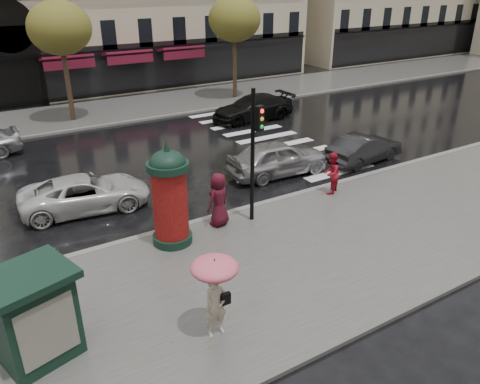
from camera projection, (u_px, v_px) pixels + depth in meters
ground at (282, 252)px, 14.37m from camera, size 160.00×160.00×0.00m
near_sidewalk at (292, 258)px, 13.95m from camera, size 90.00×7.00×0.12m
far_sidewalk at (103, 112)px, 29.09m from camera, size 90.00×6.00×0.12m
near_kerb at (232, 212)px, 16.67m from camera, size 90.00×0.25×0.14m
far_kerb at (118, 123)px, 26.76m from camera, size 90.00×0.25×0.14m
zebra_crossing at (267, 137)px, 24.64m from camera, size 3.60×11.75×0.01m
tree_far_left at (60, 28)px, 25.24m from camera, size 3.40×3.40×6.64m
tree_far_right at (235, 20)px, 30.42m from camera, size 3.40×3.40×6.64m
woman_umbrella at (215, 285)px, 10.39m from camera, size 1.08×1.08×2.07m
woman_red at (331, 173)px, 17.72m from camera, size 1.00×0.94×1.63m
man_burgundy at (219, 200)px, 15.39m from camera, size 1.05×0.87×1.83m
morris_column at (170, 194)px, 14.05m from camera, size 1.27×1.27×3.41m
traffic_light at (255, 144)px, 14.91m from camera, size 0.33×0.44×4.51m
newsstand at (34, 315)px, 9.85m from camera, size 2.12×1.93×2.14m
car_silver at (278, 158)px, 19.74m from camera, size 4.51×2.01×1.51m
car_darkgrey at (364, 148)px, 21.14m from camera, size 4.02×1.77×1.28m
car_white at (86, 193)px, 16.81m from camera, size 4.76×2.62×1.26m
car_black at (253, 108)px, 27.38m from camera, size 4.98×2.06×1.44m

